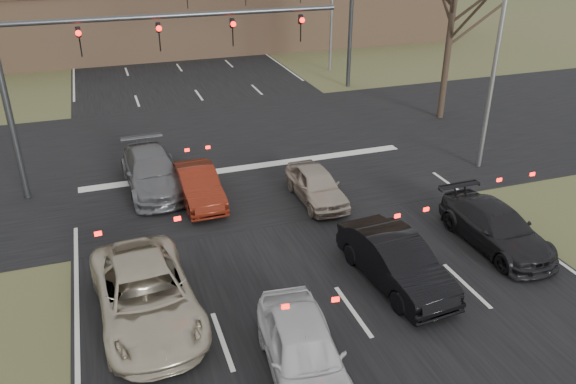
% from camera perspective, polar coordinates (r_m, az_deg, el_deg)
% --- Properties ---
extents(road_main, '(14.00, 300.00, 0.02)m').
position_cam_1_polar(road_main, '(68.47, -15.06, 17.53)').
color(road_main, black).
rests_on(road_main, ground).
extents(road_cross, '(200.00, 14.00, 0.02)m').
position_cam_1_polar(road_cross, '(25.05, -5.11, 4.27)').
color(road_cross, black).
rests_on(road_cross, ground).
extents(building, '(42.40, 10.40, 5.30)m').
position_cam_1_polar(building, '(46.69, -10.19, 17.60)').
color(building, '#856248').
rests_on(building, ground).
extents(mast_arm_near, '(12.12, 0.24, 8.00)m').
position_cam_1_polar(mast_arm_near, '(21.04, -18.54, 13.22)').
color(mast_arm_near, '#383A3D').
rests_on(mast_arm_near, ground).
extents(mast_arm_far, '(11.12, 0.24, 8.00)m').
position_cam_1_polar(mast_arm_far, '(33.04, 1.82, 18.68)').
color(mast_arm_far, '#383A3D').
rests_on(mast_arm_far, ground).
extents(streetlight_right_near, '(2.34, 0.25, 10.00)m').
position_cam_1_polar(streetlight_right_near, '(22.99, 20.44, 15.27)').
color(streetlight_right_near, gray).
rests_on(streetlight_right_near, ground).
extents(car_silver_suv, '(2.70, 5.30, 1.44)m').
position_cam_1_polar(car_silver_suv, '(14.86, -14.23, -10.14)').
color(car_silver_suv, '#BCB198').
rests_on(car_silver_suv, ground).
extents(car_white_sedan, '(2.08, 4.23, 1.39)m').
position_cam_1_polar(car_white_sedan, '(12.88, 1.62, -15.87)').
color(car_white_sedan, silver).
rests_on(car_white_sedan, ground).
extents(car_black_hatch, '(1.83, 4.38, 1.41)m').
position_cam_1_polar(car_black_hatch, '(16.02, 10.88, -6.91)').
color(car_black_hatch, black).
rests_on(car_black_hatch, ground).
extents(car_charcoal_sedan, '(1.83, 4.39, 1.27)m').
position_cam_1_polar(car_charcoal_sedan, '(18.65, 20.37, -3.38)').
color(car_charcoal_sedan, black).
rests_on(car_charcoal_sedan, ground).
extents(car_grey_ahead, '(2.18, 4.92, 1.41)m').
position_cam_1_polar(car_grey_ahead, '(21.74, -13.63, 2.05)').
color(car_grey_ahead, slate).
rests_on(car_grey_ahead, ground).
extents(car_red_ahead, '(1.41, 3.82, 1.25)m').
position_cam_1_polar(car_red_ahead, '(20.45, -9.11, 0.66)').
color(car_red_ahead, '#5C190D').
rests_on(car_red_ahead, ground).
extents(car_silver_ahead, '(1.46, 3.59, 1.22)m').
position_cam_1_polar(car_silver_ahead, '(20.29, 2.90, 0.73)').
color(car_silver_ahead, '#B4A492').
rests_on(car_silver_ahead, ground).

